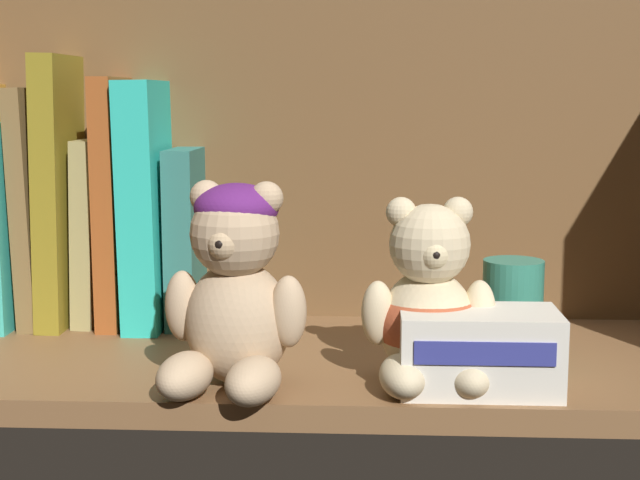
% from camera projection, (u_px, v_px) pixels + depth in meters
% --- Properties ---
extents(shelf_board, '(0.75, 0.26, 0.02)m').
position_uv_depth(shelf_board, '(299.00, 365.00, 0.78)').
color(shelf_board, brown).
rests_on(shelf_board, ground).
extents(shelf_back_panel, '(0.77, 0.01, 0.34)m').
position_uv_depth(shelf_back_panel, '(309.00, 162.00, 0.89)').
color(shelf_back_panel, brown).
rests_on(shelf_back_panel, ground).
extents(book_2, '(0.02, 0.14, 0.19)m').
position_uv_depth(book_2, '(18.00, 222.00, 0.88)').
color(book_2, '#39B8A8').
rests_on(book_2, shelf_board).
extents(book_3, '(0.02, 0.12, 0.22)m').
position_uv_depth(book_3, '(40.00, 206.00, 0.88)').
color(book_3, brown).
rests_on(book_3, shelf_board).
extents(book_4, '(0.03, 0.12, 0.25)m').
position_uv_depth(book_4, '(65.00, 190.00, 0.88)').
color(book_4, olive).
rests_on(book_4, shelf_board).
extents(book_5, '(0.02, 0.09, 0.17)m').
position_uv_depth(book_5, '(94.00, 231.00, 0.88)').
color(book_5, '#9D9259').
rests_on(book_5, shelf_board).
extents(book_6, '(0.02, 0.11, 0.23)m').
position_uv_depth(book_6, '(118.00, 201.00, 0.88)').
color(book_6, '#9A4B1F').
rests_on(book_6, shelf_board).
extents(book_7, '(0.04, 0.13, 0.23)m').
position_uv_depth(book_7, '(151.00, 203.00, 0.87)').
color(book_7, '#27BDAB').
rests_on(book_7, shelf_board).
extents(book_8, '(0.03, 0.10, 0.16)m').
position_uv_depth(book_8, '(188.00, 236.00, 0.88)').
color(book_8, '#2D6E66').
rests_on(book_8, shelf_board).
extents(teddy_bear_larger, '(0.11, 0.12, 0.15)m').
position_uv_depth(teddy_bear_larger, '(234.00, 290.00, 0.68)').
color(teddy_bear_larger, tan).
rests_on(teddy_bear_larger, shelf_board).
extents(teddy_bear_smaller, '(0.10, 0.11, 0.14)m').
position_uv_depth(teddy_bear_smaller, '(429.00, 310.00, 0.69)').
color(teddy_bear_smaller, beige).
rests_on(teddy_bear_smaller, shelf_board).
extents(pillar_candle, '(0.05, 0.05, 0.08)m').
position_uv_depth(pillar_candle, '(512.00, 308.00, 0.76)').
color(pillar_candle, '#2D7A66').
rests_on(pillar_candle, shelf_board).
extents(small_product_box, '(0.11, 0.07, 0.06)m').
position_uv_depth(small_product_box, '(479.00, 351.00, 0.68)').
color(small_product_box, silver).
rests_on(small_product_box, shelf_board).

